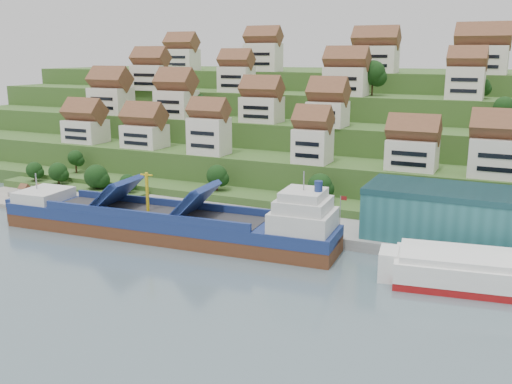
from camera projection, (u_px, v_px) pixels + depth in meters
The scene contains 10 objects.
ground at pixel (235, 248), 111.00m from camera, with size 300.00×300.00×0.00m, color slate.
quay at pixel (356, 235), 115.62m from camera, with size 180.00×14.00×2.20m, color gray.
pebble_beach at pixel (55, 200), 145.50m from camera, with size 45.00×20.00×1.00m, color gray.
hillside at pixel (370, 131), 199.46m from camera, with size 260.00×128.00×31.00m.
hillside_village at pixel (329, 98), 159.45m from camera, with size 158.60×62.57×29.29m.
hillside_trees at pixel (287, 130), 150.47m from camera, with size 141.70×62.31×32.13m.
flagpole at pixel (341, 212), 110.64m from camera, with size 1.28×0.16×8.00m.
beach_huts at pixel (45, 194), 144.85m from camera, with size 14.40×3.70×2.20m.
cargo_ship at pixel (173, 224), 115.99m from camera, with size 72.71×16.02×15.92m.
second_ship at pixel (498, 273), 91.18m from camera, with size 32.22×15.92×8.95m.
Camera 1 is at (48.73, -93.39, 36.90)m, focal length 40.00 mm.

